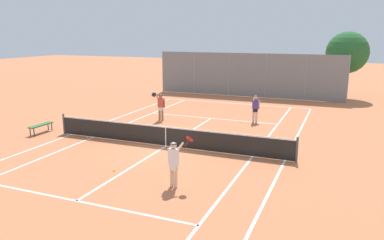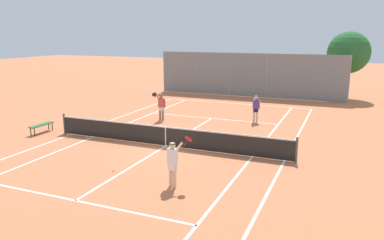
{
  "view_description": "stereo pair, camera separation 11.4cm",
  "coord_description": "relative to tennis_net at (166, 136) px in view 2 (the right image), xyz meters",
  "views": [
    {
      "loc": [
        7.49,
        -15.13,
        5.14
      ],
      "look_at": [
        0.71,
        1.5,
        1.0
      ],
      "focal_mm": 35.0,
      "sensor_mm": 36.0,
      "label": 1
    },
    {
      "loc": [
        7.6,
        -15.09,
        5.14
      ],
      "look_at": [
        0.71,
        1.5,
        1.0
      ],
      "focal_mm": 35.0,
      "sensor_mm": 36.0,
      "label": 2
    }
  ],
  "objects": [
    {
      "name": "ground_plane",
      "position": [
        0.0,
        0.0,
        -0.51
      ],
      "size": [
        120.0,
        120.0,
        0.0
      ],
      "primitive_type": "plane",
      "color": "#C67047"
    },
    {
      "name": "court_line_markings",
      "position": [
        0.0,
        0.0,
        -0.51
      ],
      "size": [
        11.1,
        23.9,
        0.01
      ],
      "color": "white",
      "rests_on": "ground"
    },
    {
      "name": "tennis_net",
      "position": [
        0.0,
        0.0,
        0.0
      ],
      "size": [
        12.0,
        0.1,
        1.07
      ],
      "color": "#474C47",
      "rests_on": "ground"
    },
    {
      "name": "player_near_side",
      "position": [
        2.38,
        -4.22,
        0.42
      ],
      "size": [
        0.83,
        0.69,
        1.77
      ],
      "color": "beige",
      "rests_on": "ground"
    },
    {
      "name": "player_far_left",
      "position": [
        -2.64,
        4.71,
        0.42
      ],
      "size": [
        0.57,
        0.82,
        1.77
      ],
      "color": "#936B4C",
      "rests_on": "ground"
    },
    {
      "name": "player_far_right",
      "position": [
        2.75,
        6.45,
        0.4
      ],
      "size": [
        0.44,
        0.56,
        1.6
      ],
      "color": "beige",
      "rests_on": "ground"
    },
    {
      "name": "loose_tennis_ball_0",
      "position": [
        4.42,
        3.45,
        -0.48
      ],
      "size": [
        0.07,
        0.07,
        0.07
      ],
      "primitive_type": "sphere",
      "color": "#D1DB33",
      "rests_on": "ground"
    },
    {
      "name": "loose_tennis_ball_1",
      "position": [
        2.05,
        5.85,
        -0.48
      ],
      "size": [
        0.07,
        0.07,
        0.07
      ],
      "primitive_type": "sphere",
      "color": "#D1DB33",
      "rests_on": "ground"
    },
    {
      "name": "loose_tennis_ball_2",
      "position": [
        -0.37,
        -3.74,
        -0.48
      ],
      "size": [
        0.07,
        0.07,
        0.07
      ],
      "primitive_type": "sphere",
      "color": "#D1DB33",
      "rests_on": "ground"
    },
    {
      "name": "loose_tennis_ball_3",
      "position": [
        -4.28,
        -0.3,
        -0.48
      ],
      "size": [
        0.07,
        0.07,
        0.07
      ],
      "primitive_type": "sphere",
      "color": "#D1DB33",
      "rests_on": "ground"
    },
    {
      "name": "courtside_bench",
      "position": [
        -7.17,
        -0.37,
        -0.1
      ],
      "size": [
        0.36,
        1.5,
        0.47
      ],
      "color": "#2D6638",
      "rests_on": "ground"
    },
    {
      "name": "back_fence",
      "position": [
        -0.0,
        15.33,
        1.31
      ],
      "size": [
        15.64,
        0.08,
        3.63
      ],
      "color": "gray",
      "rests_on": "ground"
    },
    {
      "name": "tree_behind_left",
      "position": [
        7.55,
        17.71,
        3.1
      ],
      "size": [
        3.33,
        3.33,
        5.36
      ],
      "color": "brown",
      "rests_on": "ground"
    }
  ]
}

